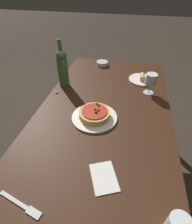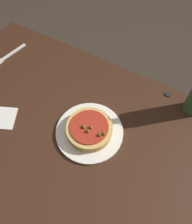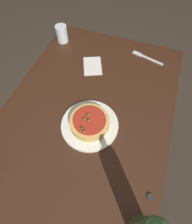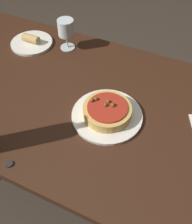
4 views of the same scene
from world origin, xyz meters
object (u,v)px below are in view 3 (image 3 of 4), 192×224
at_px(water_cup, 62,34).
at_px(bottle_cap, 150,197).
at_px(dinner_plate, 90,125).
at_px(pizza, 90,122).
at_px(dining_table, 76,145).
at_px(fork, 146,57).

distance_m(water_cup, bottle_cap, 1.00).
relative_size(water_cup, bottle_cap, 4.17).
relative_size(dinner_plate, pizza, 1.48).
relative_size(dining_table, dinner_plate, 5.72).
distance_m(dining_table, fork, 0.66).
bearing_deg(dinner_plate, fork, 163.92).
height_order(dining_table, water_cup, water_cup).
xyz_separation_m(fork, bottle_cap, (0.74, 0.17, 0.00)).
bearing_deg(water_cup, fork, 92.71).
distance_m(pizza, fork, 0.56).
height_order(fork, bottle_cap, bottle_cap).
bearing_deg(dining_table, bottle_cap, 71.90).
height_order(pizza, bottle_cap, pizza).
relative_size(water_cup, fork, 0.52).
xyz_separation_m(water_cup, bottle_cap, (0.72, 0.70, -0.05)).
distance_m(dinner_plate, fork, 0.56).
relative_size(dinner_plate, fork, 1.36).
xyz_separation_m(pizza, bottle_cap, (0.21, 0.32, -0.03)).
xyz_separation_m(pizza, fork, (-0.54, 0.15, -0.03)).
height_order(water_cup, bottle_cap, water_cup).
distance_m(dining_table, water_cup, 0.70).
distance_m(dinner_plate, water_cup, 0.64).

